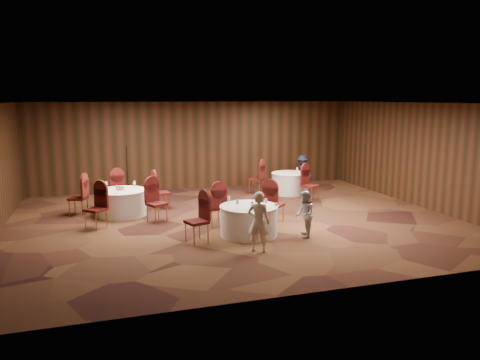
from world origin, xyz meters
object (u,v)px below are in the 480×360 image
object	(u,v)px
table_main	(249,220)
mic_stand	(128,181)
table_left	(121,202)
woman_a	(259,222)
table_right	(290,183)
woman_b	(305,214)
man_c	(302,172)

from	to	relation	value
table_main	mic_stand	size ratio (longest dim) A/B	0.83
mic_stand	table_left	bearing A→B (deg)	-97.81
table_left	woman_a	xyz separation A→B (m)	(2.68, -4.22, 0.30)
table_main	table_right	world-z (taller)	same
table_left	mic_stand	size ratio (longest dim) A/B	0.85
table_right	woman_b	xyz separation A→B (m)	(-1.76, -4.96, 0.20)
woman_a	man_c	bearing A→B (deg)	-90.14
table_left	table_right	world-z (taller)	same
table_main	table_right	size ratio (longest dim) A/B	1.10
table_left	man_c	distance (m)	7.06
table_main	man_c	bearing A→B (deg)	53.53
table_main	man_c	distance (m)	6.43
table_left	mic_stand	distance (m)	2.73
table_main	mic_stand	bearing A→B (deg)	113.88
woman_a	woman_b	size ratio (longest dim) A/B	1.18
table_left	woman_a	world-z (taller)	woman_a
table_main	woman_a	world-z (taller)	woman_a
table_left	table_main	bearing A→B (deg)	-45.86
woman_b	woman_a	bearing A→B (deg)	-43.92
table_main	table_right	distance (m)	5.30
mic_stand	woman_a	distance (m)	7.30
man_c	table_right	bearing A→B (deg)	-84.48
table_left	man_c	world-z (taller)	man_c
table_right	woman_a	world-z (taller)	woman_a
table_main	man_c	size ratio (longest dim) A/B	1.15
man_c	table_main	bearing A→B (deg)	-74.12
mic_stand	woman_b	bearing A→B (deg)	-59.12
mic_stand	woman_a	size ratio (longest dim) A/B	1.27
man_c	woman_a	bearing A→B (deg)	-69.64
mic_stand	man_c	xyz separation A→B (m)	(6.33, -0.49, 0.11)
table_right	woman_a	xyz separation A→B (m)	(-3.17, -5.64, 0.30)
table_main	table_right	bearing A→B (deg)	55.77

